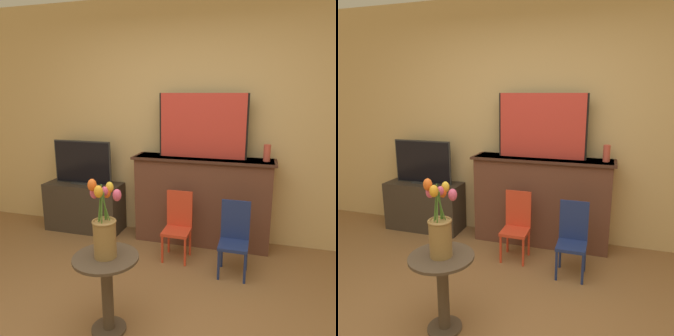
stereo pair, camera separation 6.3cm
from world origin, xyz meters
TOP-DOWN VIEW (x-y plane):
  - wall_back at (0.00, 2.13)m, footprint 8.00×0.06m
  - fireplace_mantel at (0.15, 1.93)m, footprint 1.54×0.37m
  - painting at (0.14, 1.94)m, footprint 0.96×0.03m
  - mantel_candle at (0.82, 1.93)m, footprint 0.07×0.07m
  - tv_stand at (-1.31, 1.90)m, footprint 0.95×0.37m
  - tv_monitor at (-1.31, 1.90)m, footprint 0.74×0.12m
  - chair_red at (-0.02, 1.52)m, footprint 0.27×0.27m
  - chair_blue at (0.56, 1.37)m, footprint 0.27×0.27m
  - side_table at (-0.22, 0.32)m, footprint 0.45×0.45m
  - vase_tulips at (-0.23, 0.33)m, footprint 0.20×0.20m

SIDE VIEW (x-z plane):
  - tv_stand at x=-1.31m, z-range 0.00..0.59m
  - side_table at x=-0.22m, z-range 0.08..0.66m
  - chair_red at x=-0.02m, z-range 0.03..0.72m
  - chair_blue at x=0.56m, z-range 0.03..0.72m
  - fireplace_mantel at x=0.15m, z-range 0.01..1.00m
  - vase_tulips at x=-0.23m, z-range 0.51..1.06m
  - tv_monitor at x=-1.31m, z-range 0.58..1.11m
  - mantel_candle at x=0.82m, z-range 0.98..1.16m
  - painting at x=0.14m, z-range 0.98..1.67m
  - wall_back at x=0.00m, z-range 0.00..2.70m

